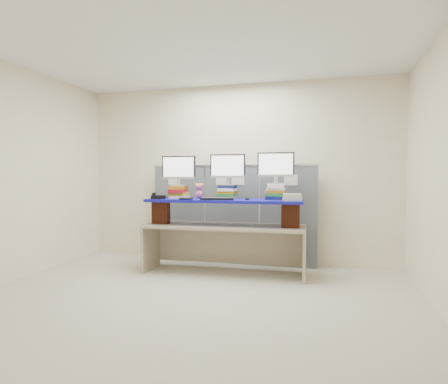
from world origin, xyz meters
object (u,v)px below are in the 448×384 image
(blue_board, at_px, (224,201))
(monitor_left, at_px, (179,169))
(monitor_center, at_px, (228,168))
(monitor_right, at_px, (276,166))
(desk_phone, at_px, (158,197))
(desk, at_px, (224,235))
(keyboard, at_px, (217,199))

(blue_board, bearing_deg, monitor_left, 170.43)
(blue_board, bearing_deg, monitor_center, 77.77)
(blue_board, bearing_deg, monitor_right, 9.60)
(monitor_right, distance_m, desk_phone, 1.70)
(monitor_left, height_order, monitor_right, monitor_right)
(monitor_left, bearing_deg, monitor_right, 0.00)
(monitor_center, bearing_deg, blue_board, -102.23)
(blue_board, relative_size, monitor_right, 4.30)
(monitor_left, xyz_separation_m, monitor_center, (0.73, 0.03, 0.02))
(desk, height_order, blue_board, blue_board)
(desk, height_order, monitor_left, monitor_left)
(desk_phone, bearing_deg, desk, -10.85)
(keyboard, relative_size, desk_phone, 1.81)
(desk, relative_size, monitor_left, 4.49)
(monitor_center, bearing_deg, keyboard, -107.67)
(desk, distance_m, monitor_right, 1.19)
(monitor_left, bearing_deg, keyboard, -22.44)
(monitor_left, bearing_deg, blue_board, -9.57)
(desk, bearing_deg, blue_board, 0.00)
(monitor_left, xyz_separation_m, keyboard, (0.66, -0.23, -0.41))
(monitor_left, distance_m, monitor_right, 1.40)
(keyboard, bearing_deg, blue_board, 62.03)
(monitor_center, relative_size, keyboard, 1.09)
(blue_board, height_order, monitor_left, monitor_left)
(blue_board, xyz_separation_m, monitor_right, (0.69, 0.15, 0.48))
(monitor_center, bearing_deg, desk, -102.23)
(desk, xyz_separation_m, monitor_right, (0.69, 0.15, 0.95))
(blue_board, distance_m, monitor_left, 0.84)
(monitor_center, distance_m, monitor_right, 0.68)
(desk, relative_size, keyboard, 4.89)
(blue_board, bearing_deg, desk_phone, -172.06)
(monitor_right, relative_size, keyboard, 1.09)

